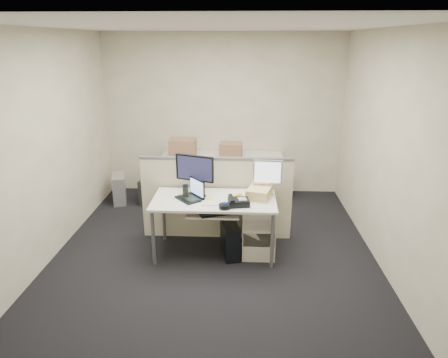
{
  "coord_description": "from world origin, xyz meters",
  "views": [
    {
      "loc": [
        0.33,
        -4.49,
        2.56
      ],
      "look_at": [
        0.11,
        0.15,
        0.94
      ],
      "focal_mm": 32.0,
      "sensor_mm": 36.0,
      "label": 1
    }
  ],
  "objects_px": {
    "desk": "(214,204)",
    "desk_phone": "(239,202)",
    "monitor_main": "(195,175)",
    "laptop": "(189,190)"
  },
  "relations": [
    {
      "from": "monitor_main",
      "to": "desk_phone",
      "type": "distance_m",
      "value": 0.69
    },
    {
      "from": "laptop",
      "to": "desk",
      "type": "bearing_deg",
      "value": 53.83
    },
    {
      "from": "desk",
      "to": "desk_phone",
      "type": "bearing_deg",
      "value": -30.96
    },
    {
      "from": "desk",
      "to": "monitor_main",
      "type": "relative_size",
      "value": 3.0
    },
    {
      "from": "laptop",
      "to": "desk_phone",
      "type": "xyz_separation_m",
      "value": [
        0.6,
        -0.16,
        -0.08
      ]
    },
    {
      "from": "monitor_main",
      "to": "laptop",
      "type": "xyz_separation_m",
      "value": [
        -0.05,
        -0.2,
        -0.13
      ]
    },
    {
      "from": "desk",
      "to": "desk_phone",
      "type": "height_order",
      "value": "desk_phone"
    },
    {
      "from": "monitor_main",
      "to": "desk",
      "type": "bearing_deg",
      "value": -16.95
    },
    {
      "from": "desk",
      "to": "laptop",
      "type": "relative_size",
      "value": 4.79
    },
    {
      "from": "monitor_main",
      "to": "laptop",
      "type": "distance_m",
      "value": 0.25
    }
  ]
}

